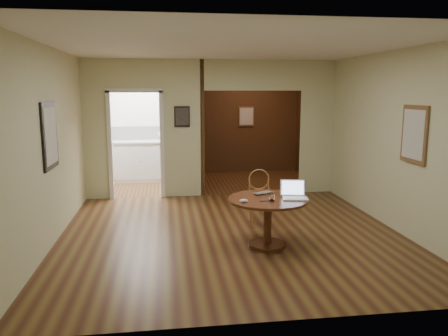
{
  "coord_description": "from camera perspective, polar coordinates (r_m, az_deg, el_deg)",
  "views": [
    {
      "loc": [
        -0.95,
        -6.11,
        2.09
      ],
      "look_at": [
        -0.14,
        -0.2,
        1.04
      ],
      "focal_mm": 35.0,
      "sensor_mm": 36.0,
      "label": 1
    }
  ],
  "objects": [
    {
      "name": "floor",
      "position": [
        6.53,
        0.99,
        -8.67
      ],
      "size": [
        5.0,
        5.0,
        0.0
      ],
      "primitive_type": "plane",
      "color": "#422113",
      "rests_on": "ground"
    },
    {
      "name": "room_shell",
      "position": [
        9.25,
        -4.82,
        5.0
      ],
      "size": [
        5.2,
        7.5,
        5.0
      ],
      "color": "white",
      "rests_on": "ground"
    },
    {
      "name": "dining_table",
      "position": [
        5.94,
        5.73,
        -5.58
      ],
      "size": [
        1.08,
        1.08,
        0.67
      ],
      "rotation": [
        0.0,
        0.0,
        -0.0
      ],
      "color": "#5D3117",
      "rests_on": "ground"
    },
    {
      "name": "chair",
      "position": [
        6.92,
        4.69,
        -3.42
      ],
      "size": [
        0.39,
        0.39,
        0.88
      ],
      "rotation": [
        0.0,
        0.0,
        -0.04
      ],
      "color": "olive",
      "rests_on": "ground"
    },
    {
      "name": "open_laptop",
      "position": [
        5.95,
        9.13,
        -3.28
      ],
      "size": [
        0.37,
        0.35,
        0.23
      ],
      "rotation": [
        0.0,
        0.0,
        -0.2
      ],
      "color": "silver",
      "rests_on": "dining_table"
    },
    {
      "name": "closed_laptop",
      "position": [
        6.1,
        5.42,
        -3.35
      ],
      "size": [
        0.35,
        0.3,
        0.02
      ],
      "primitive_type": "imported",
      "rotation": [
        0.0,
        0.0,
        0.45
      ],
      "color": "#B0B0B5",
      "rests_on": "dining_table"
    },
    {
      "name": "mouse",
      "position": [
        5.64,
        2.56,
        -4.29
      ],
      "size": [
        0.12,
        0.08,
        0.05
      ],
      "primitive_type": "ellipsoid",
      "rotation": [
        0.0,
        0.0,
        0.12
      ],
      "color": "silver",
      "rests_on": "dining_table"
    },
    {
      "name": "wine_glass",
      "position": [
        5.72,
        6.27,
        -3.93
      ],
      "size": [
        0.08,
        0.08,
        0.09
      ],
      "primitive_type": null,
      "color": "white",
      "rests_on": "dining_table"
    },
    {
      "name": "pen",
      "position": [
        5.73,
        5.38,
        -4.31
      ],
      "size": [
        0.14,
        0.03,
        0.01
      ],
      "primitive_type": "cylinder",
      "rotation": [
        0.0,
        1.57,
        0.16
      ],
      "color": "navy",
      "rests_on": "dining_table"
    },
    {
      "name": "kitchen_cabinet",
      "position": [
        10.44,
        -9.91,
        0.95
      ],
      "size": [
        2.06,
        0.6,
        0.94
      ],
      "color": "white",
      "rests_on": "ground"
    },
    {
      "name": "grocery_bag",
      "position": [
        10.36,
        -7.87,
        4.3
      ],
      "size": [
        0.28,
        0.24,
        0.27
      ],
      "primitive_type": "ellipsoid",
      "rotation": [
        0.0,
        0.0,
        -0.04
      ],
      "color": "beige",
      "rests_on": "kitchen_cabinet"
    }
  ]
}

